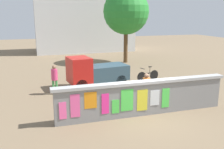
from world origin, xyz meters
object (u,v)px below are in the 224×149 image
Objects in this scene: bicycle_near at (97,101)px; motorcycle at (151,88)px; person_walking at (54,77)px; tree_roadside at (126,12)px; person_bystander at (146,87)px; bicycle_far at (148,75)px; auto_rickshaw_truck at (95,72)px.

motorcycle is at bearing 16.09° from bicycle_near.
tree_roadside reaches higher than person_walking.
person_bystander is at bearing -124.09° from motorcycle.
bicycle_far is at bearing 41.59° from bicycle_near.
bicycle_near is at bearing 170.07° from person_bystander.
auto_rickshaw_truck is at bearing 18.90° from person_walking.
person_walking is at bearing -161.10° from auto_rickshaw_truck.
person_walking is at bearing -170.12° from bicycle_far.
person_bystander is 11.93m from tree_roadside.
bicycle_near is at bearing -116.70° from tree_roadside.
auto_rickshaw_truck is 9.00m from tree_roadside.
tree_roadside is at bearing 77.28° from motorcycle.
motorcycle is at bearing -102.72° from tree_roadside.
person_walking is at bearing 140.34° from person_bystander.
person_bystander is at bearing -39.66° from person_walking.
tree_roadside is (6.99, 7.73, 3.51)m from person_walking.
auto_rickshaw_truck reaches higher than motorcycle.
auto_rickshaw_truck is 3.67m from motorcycle.
bicycle_near and bicycle_far have the same top height.
motorcycle is 3.27m from bicycle_far.
bicycle_far is at bearing 63.47° from person_bystander.
auto_rickshaw_truck is 2.60m from person_walking.
auto_rickshaw_truck is 2.33× the size of person_walking.
tree_roadside is (5.33, 10.59, 4.13)m from bicycle_near.
person_walking reaches higher than motorcycle.
tree_roadside is at bearing 56.69° from auto_rickshaw_truck.
tree_roadside is at bearing 47.90° from person_walking.
motorcycle is at bearing -22.11° from person_walking.
tree_roadside is at bearing 63.30° from bicycle_near.
person_walking is (-2.46, -0.84, 0.09)m from auto_rickshaw_truck.
tree_roadside reaches higher than person_bystander.
motorcycle is (2.34, -2.79, -0.44)m from auto_rickshaw_truck.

